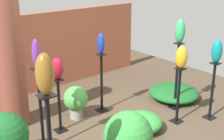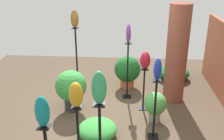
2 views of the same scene
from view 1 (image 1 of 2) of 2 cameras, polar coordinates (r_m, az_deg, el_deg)
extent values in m
plane|color=#4C3D2D|center=(5.44, 0.23, -11.95)|extent=(8.00, 8.00, 0.00)
cube|color=#9E5138|center=(7.14, -13.51, 3.02)|extent=(5.60, 0.12, 1.76)
cylinder|color=brown|center=(5.63, -18.09, 0.89)|extent=(0.48, 0.48, 2.28)
cube|color=black|center=(6.52, 11.34, -6.70)|extent=(0.20, 0.20, 0.01)
cube|color=black|center=(6.25, 11.75, -1.17)|extent=(0.04, 0.04, 1.36)
cube|color=black|center=(6.05, 12.18, 4.78)|extent=(0.16, 0.16, 0.02)
cube|color=black|center=(5.67, -9.35, -10.78)|extent=(0.20, 0.20, 0.01)
cube|color=black|center=(5.45, -9.62, -6.45)|extent=(0.04, 0.04, 0.97)
cube|color=black|center=(5.26, -9.91, -1.77)|extent=(0.16, 0.16, 0.01)
cube|color=black|center=(6.29, 17.35, -8.24)|extent=(0.20, 0.20, 0.01)
cube|color=black|center=(6.07, 17.86, -3.69)|extent=(0.04, 0.04, 1.10)
cube|color=black|center=(5.88, 18.40, 1.17)|extent=(0.16, 0.16, 0.02)
cube|color=black|center=(3.18, -11.91, -4.57)|extent=(0.16, 0.16, 0.02)
cube|color=black|center=(6.00, 11.70, -9.12)|extent=(0.20, 0.20, 0.01)
cube|color=black|center=(5.78, 12.05, -4.61)|extent=(0.04, 0.04, 1.05)
cube|color=black|center=(5.59, 12.42, 0.23)|extent=(0.16, 0.16, 0.02)
cube|color=black|center=(4.85, -12.87, -7.39)|extent=(0.04, 0.04, 1.38)
cube|color=black|center=(4.59, -13.49, 0.23)|extent=(0.16, 0.16, 0.02)
cube|color=black|center=(6.29, -1.87, -7.31)|extent=(0.20, 0.20, 0.01)
cube|color=black|center=(6.05, -1.93, -2.40)|extent=(0.04, 0.04, 1.17)
cube|color=black|center=(5.86, -1.99, 2.87)|extent=(0.16, 0.16, 0.02)
ellipsoid|color=#2D9356|center=(6.00, 12.34, 6.96)|extent=(0.18, 0.20, 0.46)
ellipsoid|color=maroon|center=(5.19, -10.03, 0.25)|extent=(0.22, 0.22, 0.38)
ellipsoid|color=#0F727A|center=(5.82, 18.63, 3.25)|extent=(0.18, 0.19, 0.43)
ellipsoid|color=brown|center=(3.09, -12.20, -0.76)|extent=(0.19, 0.19, 0.44)
ellipsoid|color=orange|center=(5.53, 12.57, 2.28)|extent=(0.21, 0.21, 0.40)
ellipsoid|color=#6B2D8C|center=(4.52, -13.71, 2.88)|extent=(0.12, 0.11, 0.43)
ellipsoid|color=#192D9E|center=(5.80, -2.01, 4.83)|extent=(0.14, 0.14, 0.40)
sphere|color=#338C38|center=(4.34, 2.97, -11.90)|extent=(0.68, 0.68, 0.68)
cylinder|color=gray|center=(6.00, -6.55, -7.78)|extent=(0.24, 0.24, 0.20)
sphere|color=#479942|center=(5.87, -6.66, -5.18)|extent=(0.46, 0.46, 0.46)
sphere|color=#195923|center=(4.73, -19.05, -11.30)|extent=(0.68, 0.68, 0.68)
ellipsoid|color=#195923|center=(6.87, 11.29, -4.06)|extent=(1.06, 1.06, 0.28)
ellipsoid|color=#338C38|center=(5.57, 5.37, -9.49)|extent=(0.75, 0.74, 0.30)
camera|label=2|loc=(8.57, 24.05, 19.21)|focal=42.00mm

